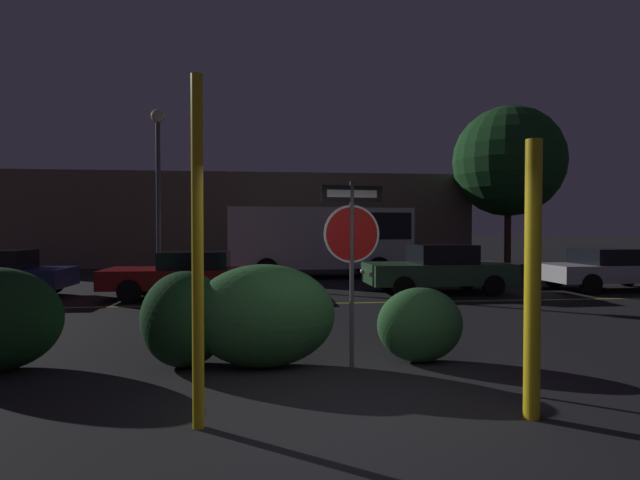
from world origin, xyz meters
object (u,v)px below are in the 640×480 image
(yellow_pole_left, at_px, (198,252))
(passing_car_4, at_px, (610,269))
(yellow_pole_right, at_px, (533,280))
(hedge_bush_3, at_px, (420,325))
(hedge_bush_2, at_px, (263,316))
(hedge_bush_1, at_px, (185,319))
(stop_sign, at_px, (352,237))
(tree_0, at_px, (508,162))
(street_lamp, at_px, (158,164))
(passing_car_2, at_px, (191,274))
(delivery_truck, at_px, (325,237))
(passing_car_3, at_px, (438,269))

(yellow_pole_left, height_order, passing_car_4, yellow_pole_left)
(yellow_pole_right, relative_size, hedge_bush_3, 2.25)
(hedge_bush_2, bearing_deg, hedge_bush_1, 172.30)
(stop_sign, relative_size, hedge_bush_3, 2.05)
(passing_car_4, bearing_deg, tree_0, 170.84)
(hedge_bush_3, xyz_separation_m, passing_car_4, (8.35, 7.40, 0.13))
(hedge_bush_3, distance_m, street_lamp, 13.64)
(hedge_bush_3, bearing_deg, hedge_bush_2, -179.29)
(yellow_pole_right, height_order, passing_car_2, yellow_pole_right)
(hedge_bush_3, xyz_separation_m, passing_car_2, (-4.21, 7.06, 0.12))
(hedge_bush_1, distance_m, delivery_truck, 12.75)
(passing_car_3, bearing_deg, hedge_bush_2, 143.88)
(passing_car_3, relative_size, street_lamp, 0.70)
(yellow_pole_right, height_order, hedge_bush_2, yellow_pole_right)
(stop_sign, distance_m, yellow_pole_right, 2.50)
(hedge_bush_3, xyz_separation_m, street_lamp, (-6.03, 11.67, 3.69))
(yellow_pole_right, distance_m, passing_car_2, 10.37)
(tree_0, bearing_deg, hedge_bush_3, -120.34)
(street_lamp, bearing_deg, tree_0, 16.95)
(hedge_bush_1, bearing_deg, tree_0, 51.67)
(stop_sign, xyz_separation_m, street_lamp, (-5.01, 11.86, 2.44))
(delivery_truck, bearing_deg, tree_0, 110.43)
(hedge_bush_2, relative_size, passing_car_3, 0.46)
(stop_sign, distance_m, hedge_bush_1, 2.55)
(stop_sign, xyz_separation_m, passing_car_3, (3.87, 7.46, -1.07))
(yellow_pole_right, height_order, tree_0, tree_0)
(passing_car_4, relative_size, street_lamp, 0.69)
(hedge_bush_2, height_order, passing_car_3, passing_car_3)
(yellow_pole_left, xyz_separation_m, hedge_bush_3, (2.82, 2.06, -1.14))
(hedge_bush_1, distance_m, passing_car_3, 9.42)
(passing_car_2, bearing_deg, delivery_truck, -39.28)
(stop_sign, xyz_separation_m, hedge_bush_3, (1.02, 0.19, -1.25))
(passing_car_3, bearing_deg, delivery_truck, 26.83)
(hedge_bush_1, xyz_separation_m, hedge_bush_2, (1.07, -0.14, 0.05))
(hedge_bush_3, xyz_separation_m, delivery_truck, (0.12, 12.38, 1.05))
(delivery_truck, bearing_deg, passing_car_2, -41.81)
(street_lamp, bearing_deg, hedge_bush_3, -62.68)
(hedge_bush_1, distance_m, hedge_bush_2, 1.08)
(hedge_bush_3, bearing_deg, tree_0, 59.66)
(hedge_bush_2, relative_size, passing_car_4, 0.46)
(hedge_bush_1, bearing_deg, hedge_bush_2, -7.70)
(stop_sign, height_order, tree_0, tree_0)
(street_lamp, bearing_deg, yellow_pole_right, -64.88)
(delivery_truck, distance_m, street_lamp, 6.72)
(yellow_pole_right, bearing_deg, yellow_pole_left, 178.03)
(passing_car_2, relative_size, passing_car_3, 1.07)
(hedge_bush_1, bearing_deg, yellow_pole_left, -77.90)
(hedge_bush_3, bearing_deg, passing_car_3, 68.57)
(stop_sign, bearing_deg, yellow_pole_right, -60.73)
(stop_sign, bearing_deg, passing_car_2, 106.40)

